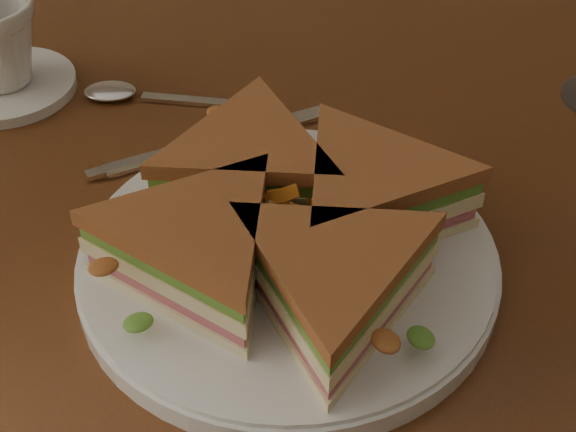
{
  "coord_description": "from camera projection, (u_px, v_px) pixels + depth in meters",
  "views": [
    {
      "loc": [
        0.04,
        -0.46,
        1.15
      ],
      "look_at": [
        0.03,
        -0.06,
        0.8
      ],
      "focal_mm": 50.0,
      "sensor_mm": 36.0,
      "label": 1
    }
  ],
  "objects": [
    {
      "name": "saucer",
      "position": [
        5.0,
        86.0,
        0.74
      ],
      "size": [
        0.13,
        0.13,
        0.01
      ],
      "primitive_type": "cylinder",
      "color": "silver",
      "rests_on": "table"
    },
    {
      "name": "knife",
      "position": [
        203.0,
        146.0,
        0.68
      ],
      "size": [
        0.2,
        0.11,
        0.0
      ],
      "rotation": [
        0.0,
        0.0,
        0.46
      ],
      "color": "silver",
      "rests_on": "table"
    },
    {
      "name": "table",
      "position": [
        249.0,
        300.0,
        0.68
      ],
      "size": [
        1.2,
        0.8,
        0.75
      ],
      "color": "#3C1D0D",
      "rests_on": "ground"
    },
    {
      "name": "crisps_mound",
      "position": [
        288.0,
        226.0,
        0.54
      ],
      "size": [
        0.09,
        0.09,
        0.05
      ],
      "primitive_type": null,
      "color": "#BD6318",
      "rests_on": "plate"
    },
    {
      "name": "spoon",
      "position": [
        135.0,
        95.0,
        0.73
      ],
      "size": [
        0.18,
        0.04,
        0.01
      ],
      "rotation": [
        0.0,
        0.0,
        -0.14
      ],
      "color": "silver",
      "rests_on": "table"
    },
    {
      "name": "sandwich_wedges",
      "position": [
        288.0,
        222.0,
        0.54
      ],
      "size": [
        0.33,
        0.33,
        0.06
      ],
      "color": "#F6E8B6",
      "rests_on": "plate"
    },
    {
      "name": "plate",
      "position": [
        288.0,
        261.0,
        0.56
      ],
      "size": [
        0.29,
        0.29,
        0.02
      ],
      "primitive_type": "cylinder",
      "color": "silver",
      "rests_on": "table"
    }
  ]
}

